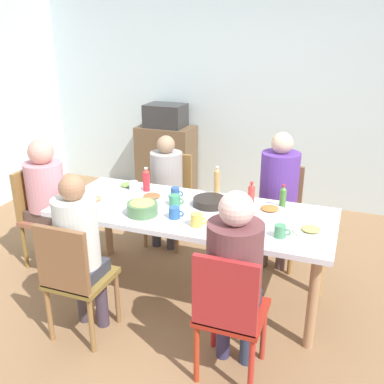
{
  "coord_description": "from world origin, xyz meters",
  "views": [
    {
      "loc": [
        1.1,
        -2.9,
        2.07
      ],
      "look_at": [
        0.0,
        0.0,
        0.89
      ],
      "focal_mm": 40.63,
      "sensor_mm": 36.0,
      "label": 1
    }
  ],
  "objects_px": {
    "person_4": "(79,243)",
    "serving_pan": "(211,202)",
    "chair_1": "(170,193)",
    "person_2": "(47,190)",
    "person_1": "(166,181)",
    "cup_4": "(197,220)",
    "plate_1": "(270,210)",
    "bottle_2": "(251,198)",
    "cup_0": "(175,200)",
    "cup_2": "(77,190)",
    "plate_3": "(94,200)",
    "chair_3": "(279,208)",
    "person_0": "(234,268)",
    "cup_1": "(134,187)",
    "person_3": "(279,187)",
    "cup_6": "(175,193)",
    "bowl_0": "(142,207)",
    "cup_5": "(175,213)",
    "dining_table": "(192,219)",
    "cup_3": "(280,231)",
    "bottle_0": "(283,197)",
    "plate_4": "(152,197)",
    "chair_4": "(74,275)",
    "plate_0": "(128,186)",
    "chair_0": "(229,310)",
    "bottle_1": "(217,182)",
    "plate_2": "(238,233)",
    "chair_2": "(41,211)"
  },
  "relations": [
    {
      "from": "cup_2",
      "to": "chair_1",
      "type": "bearing_deg",
      "value": 61.97
    },
    {
      "from": "bottle_2",
      "to": "cup_4",
      "type": "bearing_deg",
      "value": -127.29
    },
    {
      "from": "cup_6",
      "to": "cup_5",
      "type": "bearing_deg",
      "value": -68.04
    },
    {
      "from": "plate_4",
      "to": "bottle_1",
      "type": "distance_m",
      "value": 0.56
    },
    {
      "from": "plate_4",
      "to": "bottle_2",
      "type": "xyz_separation_m",
      "value": [
        0.82,
        0.03,
        0.1
      ]
    },
    {
      "from": "plate_1",
      "to": "bottle_2",
      "type": "bearing_deg",
      "value": -159.91
    },
    {
      "from": "cup_2",
      "to": "chair_4",
      "type": "bearing_deg",
      "value": -58.51
    },
    {
      "from": "chair_4",
      "to": "plate_1",
      "type": "bearing_deg",
      "value": 42.01
    },
    {
      "from": "chair_1",
      "to": "cup_5",
      "type": "height_order",
      "value": "chair_1"
    },
    {
      "from": "dining_table",
      "to": "bowl_0",
      "type": "bearing_deg",
      "value": -146.8
    },
    {
      "from": "person_1",
      "to": "cup_4",
      "type": "height_order",
      "value": "person_1"
    },
    {
      "from": "plate_3",
      "to": "serving_pan",
      "type": "xyz_separation_m",
      "value": [
        0.91,
        0.26,
        0.02
      ]
    },
    {
      "from": "cup_0",
      "to": "cup_2",
      "type": "height_order",
      "value": "cup_2"
    },
    {
      "from": "plate_3",
      "to": "cup_1",
      "type": "xyz_separation_m",
      "value": [
        0.2,
        0.32,
        0.03
      ]
    },
    {
      "from": "plate_3",
      "to": "person_4",
      "type": "bearing_deg",
      "value": -66.54
    },
    {
      "from": "cup_3",
      "to": "bottle_0",
      "type": "distance_m",
      "value": 0.53
    },
    {
      "from": "cup_2",
      "to": "bottle_2",
      "type": "height_order",
      "value": "bottle_2"
    },
    {
      "from": "person_3",
      "to": "cup_6",
      "type": "bearing_deg",
      "value": -144.24
    },
    {
      "from": "chair_0",
      "to": "cup_4",
      "type": "bearing_deg",
      "value": 126.02
    },
    {
      "from": "plate_2",
      "to": "chair_4",
      "type": "bearing_deg",
      "value": -152.13
    },
    {
      "from": "chair_1",
      "to": "person_2",
      "type": "xyz_separation_m",
      "value": [
        -0.83,
        -0.82,
        0.21
      ]
    },
    {
      "from": "person_4",
      "to": "plate_2",
      "type": "xyz_separation_m",
      "value": [
        0.99,
        0.43,
        0.05
      ]
    },
    {
      "from": "person_4",
      "to": "person_1",
      "type": "bearing_deg",
      "value": 90.0
    },
    {
      "from": "cup_1",
      "to": "cup_5",
      "type": "distance_m",
      "value": 0.67
    },
    {
      "from": "dining_table",
      "to": "cup_0",
      "type": "height_order",
      "value": "cup_0"
    },
    {
      "from": "person_1",
      "to": "plate_3",
      "type": "height_order",
      "value": "person_1"
    },
    {
      "from": "bowl_0",
      "to": "cup_0",
      "type": "distance_m",
      "value": 0.3
    },
    {
      "from": "chair_0",
      "to": "bowl_0",
      "type": "xyz_separation_m",
      "value": [
        -0.86,
        0.61,
        0.29
      ]
    },
    {
      "from": "person_3",
      "to": "plate_2",
      "type": "relative_size",
      "value": 6.16
    },
    {
      "from": "chair_4",
      "to": "bottle_1",
      "type": "distance_m",
      "value": 1.39
    },
    {
      "from": "plate_1",
      "to": "dining_table",
      "type": "bearing_deg",
      "value": -162.01
    },
    {
      "from": "chair_2",
      "to": "plate_0",
      "type": "distance_m",
      "value": 0.84
    },
    {
      "from": "person_1",
      "to": "cup_4",
      "type": "distance_m",
      "value": 1.2
    },
    {
      "from": "cup_0",
      "to": "plate_0",
      "type": "bearing_deg",
      "value": 157.45
    },
    {
      "from": "plate_0",
      "to": "cup_3",
      "type": "bearing_deg",
      "value": -19.1
    },
    {
      "from": "bottle_2",
      "to": "bottle_0",
      "type": "bearing_deg",
      "value": 37.99
    },
    {
      "from": "person_4",
      "to": "cup_2",
      "type": "bearing_deg",
      "value": 124.84
    },
    {
      "from": "person_1",
      "to": "cup_2",
      "type": "distance_m",
      "value": 0.92
    },
    {
      "from": "plate_3",
      "to": "chair_3",
      "type": "bearing_deg",
      "value": 34.82
    },
    {
      "from": "plate_0",
      "to": "bottle_1",
      "type": "height_order",
      "value": "bottle_1"
    },
    {
      "from": "person_2",
      "to": "plate_0",
      "type": "bearing_deg",
      "value": 22.18
    },
    {
      "from": "person_4",
      "to": "serving_pan",
      "type": "xyz_separation_m",
      "value": [
        0.65,
        0.86,
        0.06
      ]
    },
    {
      "from": "serving_pan",
      "to": "cup_2",
      "type": "relative_size",
      "value": 4.15
    },
    {
      "from": "person_4",
      "to": "bottle_1",
      "type": "xyz_separation_m",
      "value": [
        0.62,
        1.1,
        0.15
      ]
    },
    {
      "from": "person_4",
      "to": "cup_0",
      "type": "distance_m",
      "value": 0.86
    },
    {
      "from": "plate_1",
      "to": "cup_4",
      "type": "height_order",
      "value": "cup_4"
    },
    {
      "from": "person_0",
      "to": "cup_1",
      "type": "height_order",
      "value": "person_0"
    },
    {
      "from": "person_2",
      "to": "dining_table",
      "type": "bearing_deg",
      "value": 0.0
    },
    {
      "from": "person_2",
      "to": "plate_1",
      "type": "relative_size",
      "value": 4.7
    },
    {
      "from": "plate_3",
      "to": "cup_1",
      "type": "height_order",
      "value": "cup_1"
    }
  ]
}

